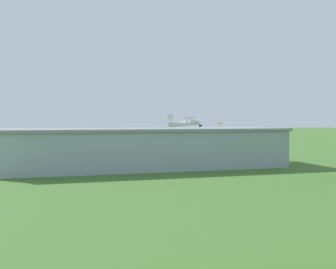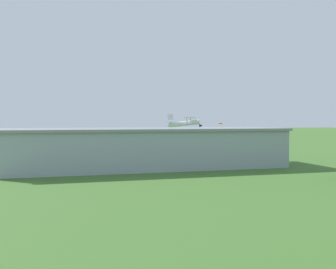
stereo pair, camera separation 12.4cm
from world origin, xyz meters
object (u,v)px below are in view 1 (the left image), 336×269
Objects in this scene: biplane at (185,123)px; hangar at (145,148)px; person_at_fence_line at (8,155)px; windsock at (220,125)px; person_crossing_taxiway at (25,155)px.

hangar is at bearing 60.87° from biplane.
windsock reaches higher than person_at_fence_line.
hangar is 26.02m from person_at_fence_line.
windsock is (-49.34, -35.32, 4.48)m from person_crossing_taxiway.
biplane reaches higher than windsock.
biplane is 5.38× the size of person_at_fence_line.
hangar is 6.65× the size of windsock.
biplane is 5.53× the size of person_crossing_taxiway.
windsock is at bearing -146.45° from person_at_fence_line.
person_crossing_taxiway is 0.27× the size of windsock.
hangar is at bearing 142.53° from person_at_fence_line.
biplane is at bearing -119.13° from hangar.
biplane is 1.52× the size of windsock.
hangar is 23.54× the size of person_at_fence_line.
hangar is 59.54m from windsock.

